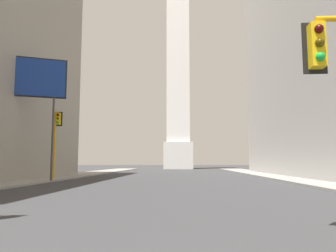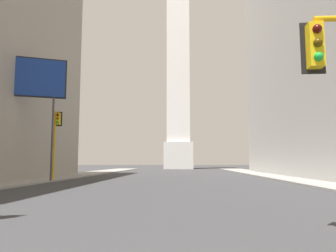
{
  "view_description": "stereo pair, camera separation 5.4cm",
  "coord_description": "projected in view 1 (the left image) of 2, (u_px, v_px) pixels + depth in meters",
  "views": [
    {
      "loc": [
        1.33,
        -0.79,
        1.72
      ],
      "look_at": [
        -1.07,
        49.4,
        7.27
      ],
      "focal_mm": 35.0,
      "sensor_mm": 36.0,
      "label": 1
    },
    {
      "loc": [
        1.38,
        -0.79,
        1.72
      ],
      "look_at": [
        -1.07,
        49.4,
        7.27
      ],
      "focal_mm": 35.0,
      "sensor_mm": 36.0,
      "label": 2
    }
  ],
  "objects": [
    {
      "name": "sidewalk_left",
      "position": [
        38.0,
        179.0,
        31.06
      ],
      "size": [
        5.0,
        100.05,
        0.15
      ],
      "primitive_type": "cube",
      "color": "gray",
      "rests_on": "ground_plane"
    },
    {
      "name": "traffic_light_mid_left",
      "position": [
        56.0,
        135.0,
        29.75
      ],
      "size": [
        0.78,
        0.5,
        6.36
      ],
      "color": "orange",
      "rests_on": "ground_plane"
    },
    {
      "name": "obelisk",
      "position": [
        178.0,
        51.0,
        86.84
      ],
      "size": [
        7.32,
        7.32,
        65.31
      ],
      "color": "silver",
      "rests_on": "ground_plane"
    },
    {
      "name": "sidewalk_right",
      "position": [
        306.0,
        180.0,
        29.87
      ],
      "size": [
        5.0,
        100.05,
        0.15
      ],
      "primitive_type": "cube",
      "color": "gray",
      "rests_on": "ground_plane"
    },
    {
      "name": "billboard_sign",
      "position": [
        29.0,
        80.0,
        28.39
      ],
      "size": [
        5.95,
        2.43,
        10.86
      ],
      "color": "#3F3F42",
      "rests_on": "ground_plane"
    }
  ]
}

